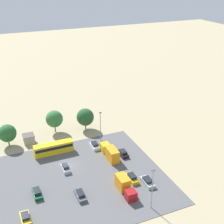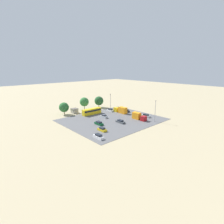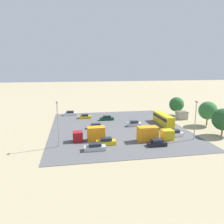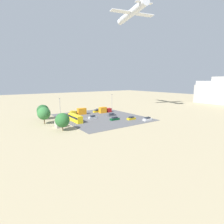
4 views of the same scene
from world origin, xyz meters
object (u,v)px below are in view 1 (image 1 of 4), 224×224
at_px(parked_car_1, 37,193).
at_px(parked_car_8, 80,195).
at_px(shed_building, 29,139).
at_px(parked_car_3, 95,146).
at_px(parked_car_6, 123,153).
at_px(parked_truck_0, 125,186).
at_px(bus, 54,148).
at_px(parked_car_0, 132,178).
at_px(parked_car_4, 25,218).
at_px(parked_car_5, 65,168).
at_px(parked_truck_1, 110,152).
at_px(parked_car_7, 148,182).

height_order(parked_car_1, parked_car_8, parked_car_1).
height_order(shed_building, parked_car_3, shed_building).
bearing_deg(parked_car_6, parked_truck_0, -113.85).
bearing_deg(parked_car_1, parked_truck_0, -19.52).
height_order(bus, parked_car_0, bus).
height_order(parked_car_0, parked_car_8, parked_car_0).
xyz_separation_m(bus, parked_car_8, (-1.02, 21.21, -1.13)).
bearing_deg(parked_car_6, parked_car_4, -153.95).
xyz_separation_m(parked_car_4, parked_car_5, (-12.73, -14.05, 0.07)).
distance_m(parked_car_8, parked_truck_1, 18.17).
distance_m(bus, parked_car_3, 12.09).
bearing_deg(parked_car_4, parked_car_3, -137.72).
xyz_separation_m(parked_car_5, parked_car_7, (-17.08, 13.64, -0.04)).
relative_size(parked_car_1, parked_car_8, 0.97).
height_order(shed_building, parked_car_4, shed_building).
distance_m(shed_building, parked_car_4, 33.38).
bearing_deg(parked_car_3, shed_building, 147.56).
xyz_separation_m(parked_car_0, parked_car_7, (-2.88, 2.86, -0.04)).
distance_m(parked_car_1, parked_car_6, 26.97).
bearing_deg(parked_car_8, parked_car_4, 10.48).
xyz_separation_m(bus, parked_car_0, (-14.97, 20.33, -1.03)).
height_order(shed_building, parked_truck_0, parked_truck_0).
distance_m(parked_car_0, parked_car_1, 23.38).
bearing_deg(shed_building, parked_car_0, 124.78).
relative_size(shed_building, parked_car_8, 0.73).
distance_m(parked_car_3, parked_truck_0, 21.58).
bearing_deg(parked_car_7, parked_truck_0, 2.52).
bearing_deg(parked_car_8, parked_car_6, -144.10).
bearing_deg(parked_car_7, parked_car_0, -44.80).
distance_m(bus, parked_truck_0, 26.11).
distance_m(bus, parked_car_1, 18.46).
bearing_deg(parked_car_5, parked_car_8, 91.26).
bearing_deg(parked_car_8, parked_car_7, 173.27).
height_order(parked_car_1, parked_car_3, parked_car_3).
bearing_deg(bus, shed_building, -148.98).
bearing_deg(parked_truck_0, bus, -64.04).
relative_size(shed_building, bus, 0.31).
xyz_separation_m(shed_building, parked_car_8, (-6.52, 30.34, -0.64)).
xyz_separation_m(bus, parked_car_6, (-17.80, 9.06, -1.07)).
bearing_deg(parked_car_3, parked_car_8, -119.40).
distance_m(bus, parked_car_6, 20.01).
bearing_deg(parked_truck_0, parked_car_3, -91.23).
xyz_separation_m(parked_truck_0, parked_truck_1, (-2.62, -14.89, 0.08)).
bearing_deg(parked_car_6, shed_building, 142.01).
bearing_deg(parked_car_5, shed_building, -71.49).
distance_m(shed_building, parked_car_7, 39.87).
relative_size(parked_car_0, parked_car_7, 0.96).
height_order(parked_car_6, parked_truck_1, parked_truck_1).
relative_size(parked_car_3, parked_truck_0, 0.54).
relative_size(parked_car_4, parked_car_7, 0.89).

